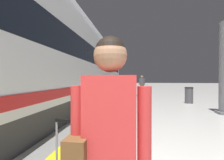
{
  "coord_description": "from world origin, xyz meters",
  "views": [
    {
      "loc": [
        0.14,
        0.26,
        1.38
      ],
      "look_at": [
        -0.77,
        7.85,
        1.32
      ],
      "focal_mm": 29.17,
      "sensor_mm": 36.0,
      "label": 1
    }
  ],
  "objects_px": {
    "high_speed_train": "(40,48)",
    "duffel_bag_near": "(134,95)",
    "traveller_foreground": "(108,145)",
    "suitcase_mid": "(146,90)",
    "passenger_mid": "(142,83)",
    "passenger_near": "(129,83)",
    "waste_bin": "(189,95)"
  },
  "relations": [
    {
      "from": "traveller_foreground",
      "to": "suitcase_mid",
      "type": "bearing_deg",
      "value": 85.5
    },
    {
      "from": "passenger_near",
      "to": "passenger_mid",
      "type": "bearing_deg",
      "value": 72.23
    },
    {
      "from": "traveller_foreground",
      "to": "waste_bin",
      "type": "xyz_separation_m",
      "value": [
        3.23,
        9.49,
        -0.5
      ]
    },
    {
      "from": "passenger_mid",
      "to": "suitcase_mid",
      "type": "relative_size",
      "value": 1.67
    },
    {
      "from": "traveller_foreground",
      "to": "waste_bin",
      "type": "distance_m",
      "value": 10.04
    },
    {
      "from": "passenger_near",
      "to": "traveller_foreground",
      "type": "bearing_deg",
      "value": -89.25
    },
    {
      "from": "high_speed_train",
      "to": "passenger_mid",
      "type": "distance_m",
      "value": 11.44
    },
    {
      "from": "high_speed_train",
      "to": "passenger_mid",
      "type": "xyz_separation_m",
      "value": [
        4.12,
        10.57,
        -1.5
      ]
    },
    {
      "from": "passenger_near",
      "to": "duffel_bag_near",
      "type": "xyz_separation_m",
      "value": [
        0.33,
        -0.16,
        -0.87
      ]
    },
    {
      "from": "traveller_foreground",
      "to": "suitcase_mid",
      "type": "relative_size",
      "value": 1.6
    },
    {
      "from": "duffel_bag_near",
      "to": "waste_bin",
      "type": "height_order",
      "value": "waste_bin"
    },
    {
      "from": "traveller_foreground",
      "to": "passenger_near",
      "type": "xyz_separation_m",
      "value": [
        -0.16,
        12.38,
        0.07
      ]
    },
    {
      "from": "traveller_foreground",
      "to": "high_speed_train",
      "type": "bearing_deg",
      "value": 122.23
    },
    {
      "from": "passenger_mid",
      "to": "high_speed_train",
      "type": "bearing_deg",
      "value": -111.27
    },
    {
      "from": "duffel_bag_near",
      "to": "passenger_mid",
      "type": "bearing_deg",
      "value": 78.05
    },
    {
      "from": "traveller_foreground",
      "to": "passenger_near",
      "type": "bearing_deg",
      "value": 90.75
    },
    {
      "from": "passenger_mid",
      "to": "suitcase_mid",
      "type": "distance_m",
      "value": 0.77
    },
    {
      "from": "suitcase_mid",
      "to": "waste_bin",
      "type": "distance_m",
      "value": 6.27
    },
    {
      "from": "traveller_foreground",
      "to": "duffel_bag_near",
      "type": "distance_m",
      "value": 12.25
    },
    {
      "from": "suitcase_mid",
      "to": "waste_bin",
      "type": "relative_size",
      "value": 1.14
    },
    {
      "from": "high_speed_train",
      "to": "waste_bin",
      "type": "height_order",
      "value": "high_speed_train"
    },
    {
      "from": "passenger_mid",
      "to": "suitcase_mid",
      "type": "height_order",
      "value": "passenger_mid"
    },
    {
      "from": "passenger_near",
      "to": "duffel_bag_near",
      "type": "relative_size",
      "value": 3.93
    },
    {
      "from": "high_speed_train",
      "to": "passenger_near",
      "type": "distance_m",
      "value": 8.03
    },
    {
      "from": "passenger_near",
      "to": "duffel_bag_near",
      "type": "distance_m",
      "value": 0.95
    },
    {
      "from": "high_speed_train",
      "to": "suitcase_mid",
      "type": "xyz_separation_m",
      "value": [
        4.44,
        10.32,
        -2.15
      ]
    },
    {
      "from": "traveller_foreground",
      "to": "passenger_mid",
      "type": "distance_m",
      "value": 15.71
    },
    {
      "from": "passenger_near",
      "to": "suitcase_mid",
      "type": "bearing_deg",
      "value": 65.71
    },
    {
      "from": "high_speed_train",
      "to": "passenger_near",
      "type": "xyz_separation_m",
      "value": [
        3.06,
        7.27,
        -1.48
      ]
    },
    {
      "from": "passenger_mid",
      "to": "traveller_foreground",
      "type": "bearing_deg",
      "value": -93.27
    },
    {
      "from": "passenger_mid",
      "to": "suitcase_mid",
      "type": "bearing_deg",
      "value": -37.74
    },
    {
      "from": "high_speed_train",
      "to": "duffel_bag_near",
      "type": "bearing_deg",
      "value": 64.55
    }
  ]
}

